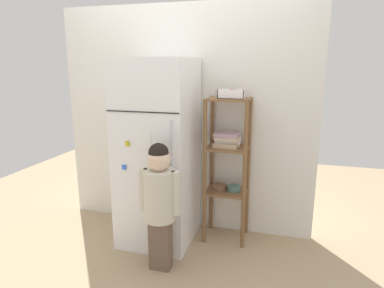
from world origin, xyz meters
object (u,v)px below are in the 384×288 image
object	(u,v)px
refrigerator	(158,153)
fruit_bin	(232,94)
child_standing	(160,195)
pantry_shelf_unit	(227,157)

from	to	relation	value
refrigerator	fruit_bin	distance (m)	0.84
child_standing	pantry_shelf_unit	distance (m)	0.78
fruit_bin	refrigerator	bearing A→B (deg)	-165.85
child_standing	fruit_bin	bearing A→B (deg)	55.13
refrigerator	child_standing	size ratio (longest dim) A/B	1.60
child_standing	refrigerator	bearing A→B (deg)	112.12
fruit_bin	pantry_shelf_unit	bearing A→B (deg)	165.54
child_standing	pantry_shelf_unit	size ratio (longest dim) A/B	0.78
refrigerator	pantry_shelf_unit	distance (m)	0.63
refrigerator	fruit_bin	bearing A→B (deg)	14.15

